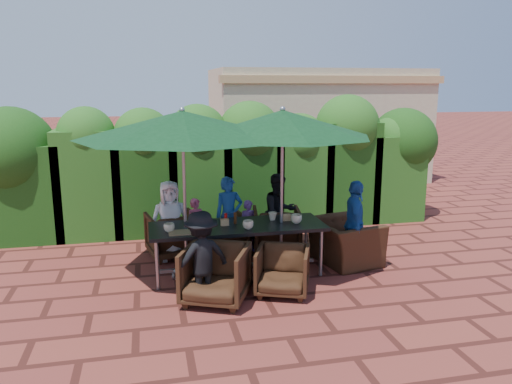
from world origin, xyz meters
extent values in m
plane|color=maroon|center=(0.00, 0.00, 0.00)|extent=(80.00, 80.00, 0.00)
cube|color=black|center=(-0.20, -0.18, 0.72)|extent=(2.55, 0.90, 0.05)
cube|color=gray|center=(-0.20, -0.18, 0.12)|extent=(2.35, 0.05, 0.05)
cylinder|color=gray|center=(-1.38, -0.53, 0.35)|extent=(0.05, 0.05, 0.70)
cylinder|color=gray|center=(-1.38, 0.17, 0.35)|extent=(0.05, 0.05, 0.70)
cylinder|color=gray|center=(0.98, -0.53, 0.35)|extent=(0.05, 0.05, 0.70)
cylinder|color=gray|center=(0.98, 0.17, 0.35)|extent=(0.05, 0.05, 0.70)
cylinder|color=gray|center=(-0.95, -0.10, 0.01)|extent=(0.44, 0.44, 0.03)
cylinder|color=gray|center=(-0.95, -0.10, 1.20)|extent=(0.04, 0.04, 2.40)
cone|color=black|center=(-0.95, -0.10, 2.22)|extent=(3.00, 3.00, 0.38)
sphere|color=gray|center=(-0.95, -0.10, 2.42)|extent=(0.08, 0.08, 0.08)
cylinder|color=gray|center=(0.46, -0.18, 0.01)|extent=(0.44, 0.44, 0.03)
cylinder|color=gray|center=(0.46, -0.18, 1.20)|extent=(0.04, 0.04, 2.40)
cone|color=black|center=(0.46, -0.18, 2.22)|extent=(2.63, 2.63, 0.38)
sphere|color=gray|center=(0.46, -0.18, 2.42)|extent=(0.08, 0.08, 0.08)
imported|color=black|center=(-1.10, 0.82, 0.40)|extent=(0.90, 0.86, 0.80)
imported|color=black|center=(-0.21, 0.88, 0.35)|extent=(0.76, 0.72, 0.69)
imported|color=black|center=(0.64, 0.76, 0.40)|extent=(0.89, 0.85, 0.80)
imported|color=black|center=(-0.66, -1.09, 0.41)|extent=(1.03, 1.00, 0.82)
imported|color=black|center=(0.25, -1.03, 0.35)|extent=(0.87, 0.85, 0.70)
imported|color=black|center=(1.52, -0.08, 0.45)|extent=(0.87, 1.16, 0.91)
imported|color=white|center=(-1.14, 0.69, 0.64)|extent=(0.67, 0.45, 1.28)
imported|color=#1D50A0|center=(-0.17, 0.79, 0.64)|extent=(0.50, 0.42, 1.29)
imported|color=black|center=(0.68, 0.71, 0.66)|extent=(0.73, 0.59, 1.32)
imported|color=black|center=(-0.84, -1.09, 0.61)|extent=(0.85, 0.59, 1.21)
imported|color=#1D50A0|center=(1.62, -0.22, 0.67)|extent=(0.59, 0.86, 1.34)
imported|color=#F15582|center=(-0.69, 0.95, 0.46)|extent=(0.40, 0.36, 0.92)
imported|color=purple|center=(0.17, 0.80, 0.44)|extent=(0.33, 0.27, 0.87)
imported|color=#258A3A|center=(1.50, 4.16, 0.83)|extent=(1.62, 1.22, 1.65)
imported|color=#F15582|center=(2.69, 4.35, 0.80)|extent=(0.84, 0.60, 1.60)
imported|color=gray|center=(3.63, 4.33, 0.76)|extent=(1.07, 0.73, 1.52)
imported|color=beige|center=(-1.19, -0.32, 0.81)|extent=(0.15, 0.15, 0.12)
imported|color=beige|center=(-0.83, -0.08, 0.81)|extent=(0.13, 0.13, 0.12)
imported|color=beige|center=(-0.09, -0.41, 0.81)|extent=(0.16, 0.16, 0.12)
imported|color=beige|center=(0.37, -0.03, 0.81)|extent=(0.13, 0.13, 0.12)
imported|color=beige|center=(0.67, -0.27, 0.82)|extent=(0.17, 0.17, 0.13)
cylinder|color=#B20C0A|center=(-0.36, -0.12, 0.83)|extent=(0.04, 0.04, 0.17)
cylinder|color=#4C230C|center=(-0.22, -0.10, 0.83)|extent=(0.04, 0.04, 0.17)
cube|color=#947247|center=(-1.03, -0.42, 0.76)|extent=(0.35, 0.25, 0.02)
cube|color=tan|center=(-0.39, -0.17, 0.80)|extent=(0.12, 0.06, 0.10)
cube|color=tan|center=(0.57, -0.10, 0.80)|extent=(0.12, 0.06, 0.10)
cube|color=#163E11|center=(-3.50, 2.30, 0.87)|extent=(1.15, 0.95, 1.74)
sphere|color=#163E11|center=(-3.50, 2.30, 1.64)|extent=(0.97, 0.97, 0.97)
cube|color=#163E11|center=(-2.50, 2.30, 0.99)|extent=(1.15, 0.95, 1.97)
sphere|color=#163E11|center=(-2.50, 2.30, 1.87)|extent=(1.04, 1.04, 1.04)
cube|color=#163E11|center=(-1.50, 2.30, 0.96)|extent=(1.15, 0.95, 1.92)
sphere|color=#163E11|center=(-1.50, 2.30, 1.82)|extent=(1.09, 1.09, 1.09)
cube|color=#163E11|center=(-0.50, 2.30, 0.97)|extent=(1.15, 0.95, 1.94)
sphere|color=#163E11|center=(-0.50, 2.30, 1.84)|extent=(1.15, 1.15, 1.15)
cube|color=#163E11|center=(0.50, 2.30, 0.98)|extent=(1.15, 0.95, 1.96)
sphere|color=#163E11|center=(0.50, 2.30, 1.86)|extent=(1.22, 1.22, 1.22)
cube|color=#163E11|center=(1.50, 2.30, 0.89)|extent=(1.15, 0.95, 1.77)
sphere|color=#163E11|center=(1.50, 2.30, 1.67)|extent=(1.10, 1.10, 1.10)
cube|color=#163E11|center=(2.50, 2.30, 1.02)|extent=(1.15, 0.95, 2.04)
sphere|color=#163E11|center=(2.50, 2.30, 1.94)|extent=(1.28, 1.28, 1.28)
cube|color=#163E11|center=(3.50, 2.30, 0.88)|extent=(1.15, 0.95, 1.75)
sphere|color=#163E11|center=(3.50, 2.30, 1.65)|extent=(0.97, 0.97, 0.97)
sphere|color=#163E11|center=(-3.80, 2.40, 1.60)|extent=(1.60, 1.60, 1.60)
sphere|color=#163E11|center=(3.80, 2.40, 1.60)|extent=(1.40, 1.40, 1.40)
cube|color=beige|center=(3.50, 7.00, 1.60)|extent=(6.00, 3.00, 3.20)
cube|color=tan|center=(3.50, 5.55, 2.90)|extent=(6.20, 0.25, 0.20)
camera|label=1|loc=(-1.46, -7.10, 2.75)|focal=35.00mm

